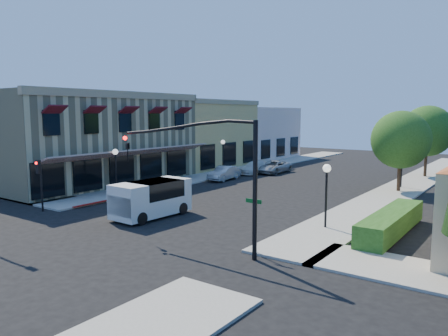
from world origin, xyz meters
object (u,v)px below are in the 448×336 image
Objects in this scene: lamppost_right_far at (402,156)px; white_van at (151,197)px; signal_mast_arm at (214,162)px; parked_car_d at (274,167)px; street_tree_b at (427,131)px; parked_car_c at (254,168)px; lamppost_left_far at (223,148)px; street_name_sign at (253,217)px; street_tree_a at (401,140)px; lamppost_left_near at (115,160)px; lamppost_right_near at (327,180)px; parked_car_a at (149,189)px; secondary_signal at (40,176)px; parked_car_b at (224,173)px.

white_van is at bearing -116.40° from lamppost_right_far.
parked_car_d is at bearing 113.50° from signal_mast_arm.
parked_car_c is (-15.00, -7.57, -3.91)m from street_tree_b.
lamppost_left_far is at bearing -132.67° from parked_car_d.
street_name_sign is 0.50× the size of white_van.
signal_mast_arm is at bearing -55.00° from lamppost_left_far.
street_tree_a is at bearing 86.24° from street_name_sign.
white_van is at bearing 157.32° from signal_mast_arm.
lamppost_left_near reaches higher than street_name_sign.
lamppost_left_far is 1.00× the size of lamppost_right_near.
parked_car_a is (-15.00, -22.74, -4.00)m from street_tree_b.
street_tree_b is 24.07m from lamppost_right_near.
street_tree_a is 0.81× the size of signal_mast_arm.
parked_car_d is (-13.60, -6.00, -3.89)m from street_tree_b.
lamppost_right_far is 0.82× the size of parked_car_c.
street_tree_b is at bearing 61.23° from secondary_signal.
lamppost_right_far is at bearing -0.09° from parked_car_c.
signal_mast_arm is at bearing -95.51° from street_tree_b.
parked_car_d is at bearing 117.33° from street_name_sign.
street_tree_a is 2.49m from lamppost_right_far.
white_van is (7.29, -17.55, -1.47)m from lamppost_left_far.
street_tree_a is 20.02m from parked_car_a.
lamppost_left_far and lamppost_right_near have the same top height.
parked_car_b is (-4.99, 14.55, -0.60)m from white_van.
lamppost_right_near is 0.76× the size of parked_car_d.
street_tree_a is 14.08m from lamppost_right_near.
street_name_sign is at bearing -92.50° from street_tree_b.
lamppost_right_far is (17.00, 2.00, 0.00)m from lamppost_left_far.
lamppost_right_near reaches higher than white_van.
parked_car_a is at bearing 147.22° from signal_mast_arm.
parked_car_a is 0.67× the size of parked_car_d.
parked_car_d is at bearing 126.46° from lamppost_right_near.
signal_mast_arm is 15.82m from lamppost_left_near.
secondary_signal is 15.53m from street_name_sign.
street_name_sign reaches higher than parked_car_d.
street_name_sign is 0.63× the size of parked_car_b.
lamppost_right_far is (-0.30, -8.00, -1.81)m from street_tree_b.
street_tree_b is 17.25m from parked_car_c.
street_tree_a is 1.48× the size of parked_car_c.
street_tree_b reaches higher than parked_car_a.
lamppost_left_near and lamppost_right_near have the same top height.
parked_car_c is (2.30, 2.43, -2.10)m from lamppost_left_far.
street_tree_b reaches higher than lamppost_right_far.
street_tree_a reaches higher than parked_car_d.
secondary_signal is 8.25m from parked_car_a.
street_name_sign is 17.05m from lamppost_left_near.
parked_car_b is (-14.70, 11.00, -2.08)m from lamppost_right_near.
street_tree_b is at bearing 90.00° from street_tree_a.
signal_mast_arm reaches higher than lamppost_left_near.
parked_car_c is (-4.99, 19.98, -0.63)m from white_van.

